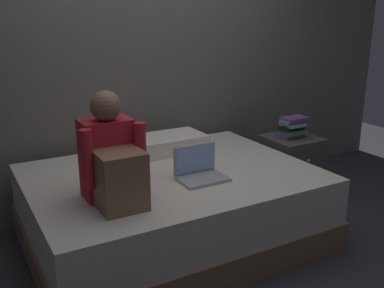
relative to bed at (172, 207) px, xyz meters
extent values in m
plane|color=#2D2D33|center=(0.20, -0.30, -0.26)|extent=(8.00, 8.00, 0.00)
cube|color=#605B56|center=(0.20, 0.90, 1.09)|extent=(5.60, 0.10, 2.70)
cube|color=#7A6047|center=(0.00, 0.00, -0.16)|extent=(2.00, 1.50, 0.21)
cube|color=beige|center=(0.00, 0.00, 0.11)|extent=(1.96, 1.46, 0.32)
cube|color=#474442|center=(1.30, 0.20, 0.02)|extent=(0.44, 0.44, 0.56)
sphere|color=gray|center=(1.30, -0.02, 0.14)|extent=(0.04, 0.04, 0.04)
cube|color=#B21E28|center=(-0.52, -0.18, 0.51)|extent=(0.30, 0.20, 0.48)
sphere|color=brown|center=(-0.52, -0.21, 0.84)|extent=(0.18, 0.18, 0.18)
cube|color=brown|center=(-0.52, -0.40, 0.44)|extent=(0.26, 0.24, 0.34)
cylinder|color=#B21E28|center=(-0.68, -0.32, 0.57)|extent=(0.07, 0.07, 0.34)
cylinder|color=#B21E28|center=(-0.36, -0.32, 0.57)|extent=(0.07, 0.07, 0.34)
cube|color=#9EA0A5|center=(0.11, -0.26, 0.28)|extent=(0.32, 0.22, 0.02)
cube|color=#9EA0A5|center=(0.11, -0.14, 0.39)|extent=(0.32, 0.01, 0.20)
cube|color=#8CB2EA|center=(0.11, -0.15, 0.39)|extent=(0.29, 0.00, 0.18)
cube|color=silver|center=(0.21, 0.45, 0.34)|extent=(0.56, 0.36, 0.13)
cube|color=#703D84|center=(1.28, 0.20, 0.31)|extent=(0.21, 0.14, 0.04)
cube|color=#387042|center=(1.30, 0.18, 0.35)|extent=(0.22, 0.14, 0.03)
cube|color=black|center=(1.28, 0.20, 0.38)|extent=(0.20, 0.13, 0.03)
cube|color=beige|center=(1.29, 0.20, 0.41)|extent=(0.18, 0.15, 0.03)
cube|color=teal|center=(1.28, 0.18, 0.44)|extent=(0.22, 0.12, 0.03)
cube|color=#703D84|center=(1.29, 0.17, 0.47)|extent=(0.22, 0.14, 0.03)
camera|label=1|loc=(-1.31, -2.61, 1.35)|focal=41.15mm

